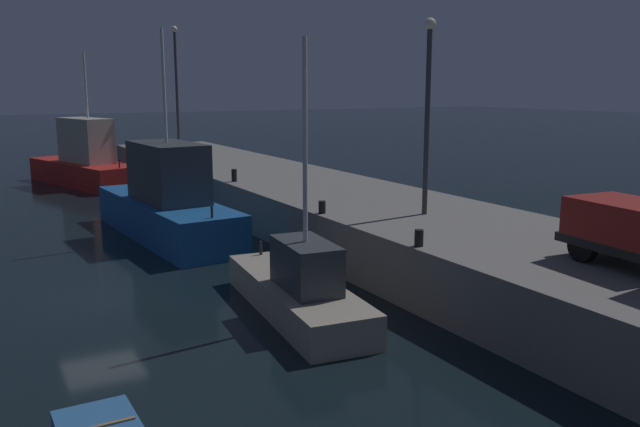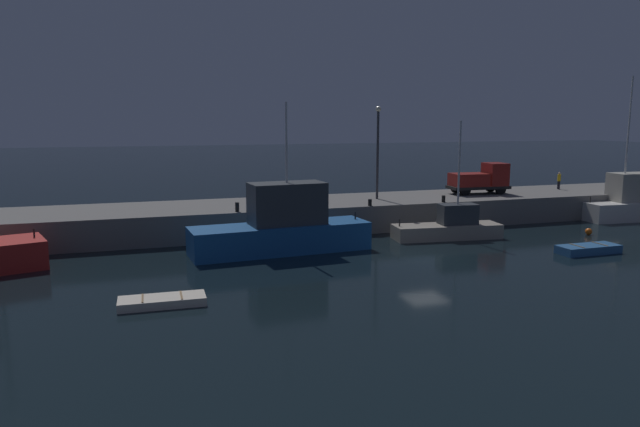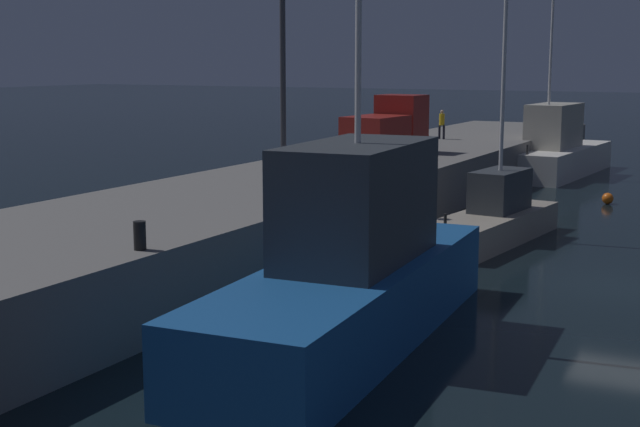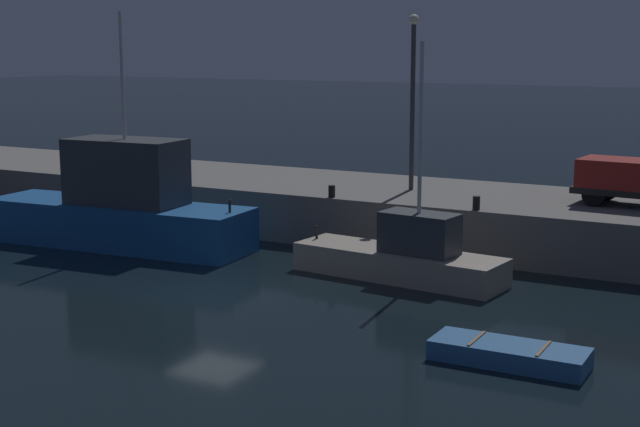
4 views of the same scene
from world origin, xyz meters
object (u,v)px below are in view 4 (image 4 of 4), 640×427
at_px(fishing_boat_blue, 121,208).
at_px(lamp_post_east, 413,88).
at_px(bollard_east, 144,173).
at_px(dinghy_orange_near, 509,354).
at_px(bollard_central, 476,203).
at_px(fishing_boat_orange, 404,256).
at_px(bollard_west, 332,191).

bearing_deg(fishing_boat_blue, lamp_post_east, 37.22).
bearing_deg(bollard_east, dinghy_orange_near, -27.30).
xyz_separation_m(dinghy_orange_near, bollard_east, (-20.47, 10.56, 2.13)).
bearing_deg(fishing_boat_blue, bollard_central, 16.04).
bearing_deg(bollard_east, fishing_boat_orange, -14.29).
bearing_deg(fishing_boat_orange, bollard_central, 67.34).
relative_size(fishing_boat_blue, dinghy_orange_near, 2.87).
bearing_deg(bollard_central, lamp_post_east, 140.26).
xyz_separation_m(lamp_post_east, bollard_central, (4.09, -3.40, -4.06)).
bearing_deg(lamp_post_east, fishing_boat_blue, -142.78).
distance_m(fishing_boat_blue, lamp_post_east, 13.07).
relative_size(fishing_boat_blue, bollard_east, 17.91).
relative_size(fishing_boat_orange, bollard_central, 15.92).
xyz_separation_m(dinghy_orange_near, lamp_post_east, (-8.62, 13.71, 6.12)).
distance_m(fishing_boat_orange, bollard_central, 4.03).
bearing_deg(bollard_west, fishing_boat_blue, -152.68).
relative_size(dinghy_orange_near, bollard_east, 6.25).
height_order(bollard_central, bollard_east, bollard_east).
xyz_separation_m(dinghy_orange_near, bollard_central, (-4.53, 10.32, 2.06)).
height_order(fishing_boat_orange, bollard_west, fishing_boat_orange).
distance_m(fishing_boat_blue, fishing_boat_orange, 12.37).
relative_size(fishing_boat_blue, bollard_central, 22.36).
xyz_separation_m(lamp_post_east, bollard_west, (-2.03, -3.40, -4.08)).
height_order(fishing_boat_orange, dinghy_orange_near, fishing_boat_orange).
height_order(fishing_boat_blue, lamp_post_east, fishing_boat_blue).
bearing_deg(fishing_boat_orange, lamp_post_east, 111.17).
bearing_deg(fishing_boat_orange, bollard_west, 143.69).
bearing_deg(fishing_boat_orange, fishing_boat_blue, -177.61).
bearing_deg(bollard_west, dinghy_orange_near, -44.06).
distance_m(bollard_west, bollard_east, 9.82).
distance_m(fishing_boat_orange, lamp_post_east, 9.22).
height_order(fishing_boat_orange, bollard_central, fishing_boat_orange).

